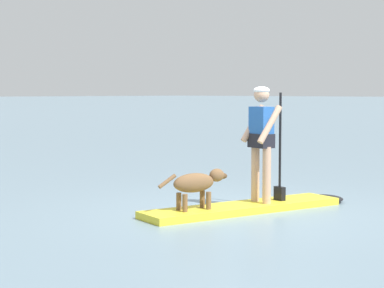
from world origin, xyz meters
name	(u,v)px	position (x,y,z in m)	size (l,w,h in m)	color
ground_plane	(243,211)	(0.00, 0.00, 0.00)	(400.00, 400.00, 0.00)	slate
paddleboard	(256,206)	(0.22, -0.05, 0.05)	(3.43, 1.39, 0.10)	yellow
person_paddler	(262,136)	(0.32, -0.08, 1.06)	(0.66, 0.55, 1.66)	tan
dog	(197,183)	(-0.76, 0.18, 0.45)	(1.08, 0.37, 0.53)	brown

